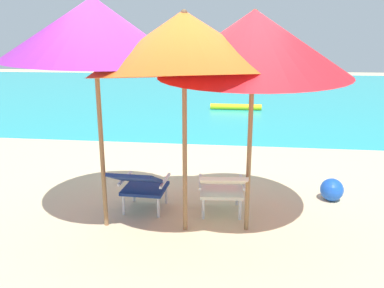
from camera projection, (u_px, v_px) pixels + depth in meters
name	position (u px, v px, depth m)	size (l,w,h in m)	color
ground_plane	(211.00, 138.00, 8.45)	(40.00, 40.00, 0.00)	beige
ocean_band	(226.00, 91.00, 16.47)	(40.00, 18.00, 0.01)	#28B2B7
swim_buoy	(236.00, 107.00, 11.88)	(0.18, 0.18, 1.60)	yellow
lounge_chair_left	(141.00, 184.00, 4.57)	(0.57, 0.89, 0.68)	navy
lounge_chair_right	(222.00, 187.00, 4.49)	(0.62, 0.92, 0.68)	silver
beach_umbrella_left	(94.00, 29.00, 3.84)	(2.69, 2.69, 2.55)	olive
beach_umbrella_center	(184.00, 44.00, 3.78)	(2.57, 2.60, 2.46)	olive
beach_umbrella_right	(254.00, 43.00, 3.78)	(2.12, 2.16, 2.44)	olive
beach_ball	(332.00, 190.00, 5.06)	(0.30, 0.30, 0.30)	blue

